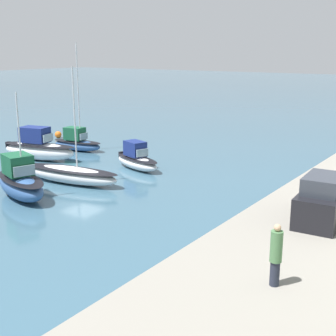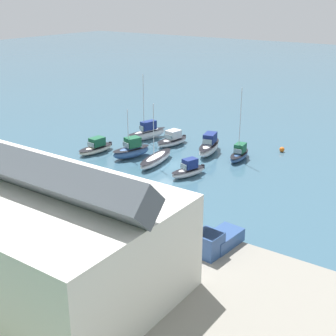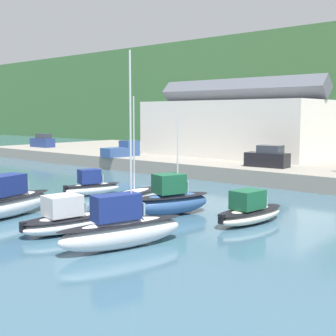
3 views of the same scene
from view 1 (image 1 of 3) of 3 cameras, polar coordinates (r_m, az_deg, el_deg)
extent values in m
plane|color=#385B70|center=(34.44, -10.47, -1.18)|extent=(320.00, 320.00, 0.00)
ellipsoid|color=silver|center=(36.33, -3.80, 0.65)|extent=(2.92, 5.05, 1.01)
ellipsoid|color=black|center=(36.25, -3.80, 1.20)|extent=(3.00, 5.16, 0.12)
cube|color=navy|center=(36.29, -4.03, 2.38)|extent=(1.60, 1.95, 1.15)
cube|color=#8CA5B2|center=(35.52, -3.14, 1.85)|extent=(1.01, 0.41, 0.58)
cube|color=black|center=(38.16, -5.71, 1.58)|extent=(0.43, 0.38, 0.56)
ellipsoid|color=silver|center=(33.07, -11.75, -0.85)|extent=(2.86, 7.63, 1.16)
ellipsoid|color=black|center=(32.97, -11.79, -0.17)|extent=(2.96, 7.79, 0.12)
cylinder|color=silver|center=(31.94, -11.32, 5.94)|extent=(0.10, 0.10, 6.79)
ellipsoid|color=#33568E|center=(30.51, -17.49, -2.18)|extent=(3.54, 5.76, 1.47)
ellipsoid|color=black|center=(30.38, -17.56, -1.24)|extent=(3.65, 5.89, 0.12)
cube|color=#195638|center=(30.42, -17.85, 0.42)|extent=(1.98, 2.26, 1.27)
cube|color=#8CA5B2|center=(29.46, -17.10, -0.34)|extent=(1.28, 0.51, 0.63)
cylinder|color=silver|center=(29.41, -17.69, 3.82)|extent=(0.10, 0.10, 5.13)
ellipsoid|color=#33568E|center=(43.80, -10.99, 2.74)|extent=(2.20, 5.15, 0.99)
ellipsoid|color=black|center=(43.73, -11.01, 3.19)|extent=(2.28, 5.26, 0.12)
cube|color=#195638|center=(43.76, -11.31, 4.14)|extent=(1.40, 1.88, 1.15)
cube|color=#8CA5B2|center=(43.16, -10.24, 3.82)|extent=(1.07, 0.23, 0.57)
cylinder|color=silver|center=(42.89, -10.89, 8.98)|extent=(0.10, 0.10, 8.59)
ellipsoid|color=white|center=(40.72, -15.44, 2.00)|extent=(3.42, 6.90, 1.50)
ellipsoid|color=black|center=(40.62, -15.49, 2.73)|extent=(3.53, 7.05, 0.12)
cube|color=navy|center=(40.66, -15.95, 3.94)|extent=(1.93, 2.60, 1.28)
cube|color=#8CA5B2|center=(39.93, -14.41, 3.59)|extent=(1.26, 0.40, 0.64)
cube|color=black|center=(42.58, -18.91, 2.68)|extent=(0.42, 0.36, 0.56)
cube|color=black|center=(22.37, 18.41, -4.31)|extent=(4.32, 2.10, 1.40)
cube|color=#333842|center=(21.77, 18.45, -1.85)|extent=(2.42, 1.69, 0.76)
cylinder|color=#232838|center=(16.07, 12.88, -12.41)|extent=(0.32, 0.32, 0.85)
cylinder|color=#4C7A4C|center=(15.67, 13.07, -9.29)|extent=(0.40, 0.40, 1.05)
sphere|color=tan|center=(15.43, 13.21, -7.09)|extent=(0.24, 0.24, 0.24)
sphere|color=orange|center=(50.59, -13.24, 3.98)|extent=(0.70, 0.70, 0.70)
camera|label=2|loc=(60.70, 59.56, 18.61)|focal=50.00mm
camera|label=3|loc=(46.92, -58.10, 4.72)|focal=50.00mm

